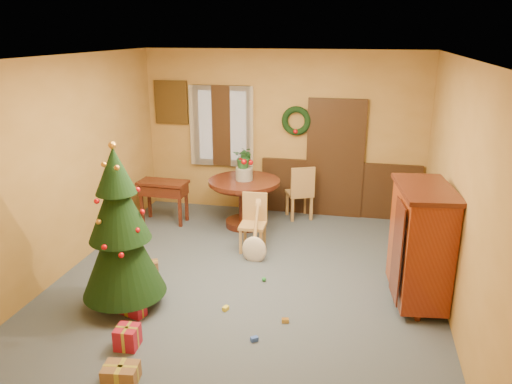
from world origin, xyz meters
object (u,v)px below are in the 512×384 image
(dining_table, at_px, (244,194))
(sideboard, at_px, (420,242))
(christmas_tree, at_px, (120,232))
(chair_near, at_px, (254,220))
(writing_desk, at_px, (163,191))

(dining_table, distance_m, sideboard, 3.29)
(dining_table, bearing_deg, christmas_tree, -105.96)
(chair_near, relative_size, sideboard, 0.59)
(chair_near, xyz_separation_m, christmas_tree, (-1.16, -1.95, 0.50))
(chair_near, bearing_deg, writing_desk, 156.20)
(chair_near, distance_m, christmas_tree, 2.32)
(writing_desk, distance_m, sideboard, 4.46)
(christmas_tree, bearing_deg, sideboard, 14.07)
(dining_table, height_order, writing_desk, dining_table)
(christmas_tree, relative_size, writing_desk, 2.40)
(christmas_tree, height_order, sideboard, christmas_tree)
(dining_table, xyz_separation_m, sideboard, (2.64, -1.96, 0.21))
(writing_desk, bearing_deg, chair_near, -23.80)
(christmas_tree, bearing_deg, writing_desk, 102.42)
(christmas_tree, distance_m, sideboard, 3.56)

